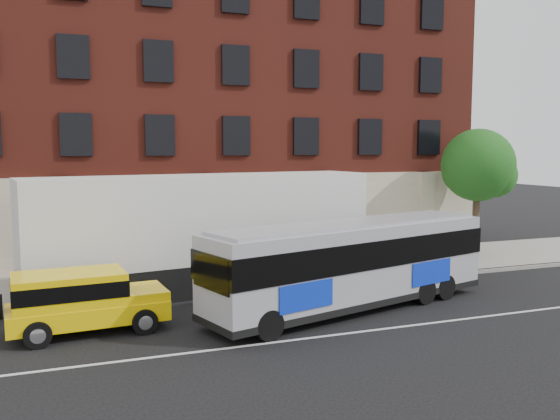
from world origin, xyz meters
name	(u,v)px	position (x,y,z in m)	size (l,w,h in m)	color
ground	(299,346)	(0.00, 0.00, 0.00)	(120.00, 120.00, 0.00)	black
sidewalk	(217,276)	(0.00, 9.00, 0.07)	(60.00, 6.00, 0.15)	#9A988C
kerb	(237,293)	(0.00, 6.00, 0.07)	(60.00, 0.25, 0.15)	#9A988C
lane_line	(293,340)	(0.00, 0.50, 0.01)	(60.00, 0.12, 0.01)	silver
building	(177,106)	(-0.01, 16.92, 7.58)	(30.00, 12.10, 15.00)	maroon
street_tree	(479,168)	(13.54, 9.48, 4.41)	(3.60, 3.60, 6.20)	#3B2E1D
city_bus	(352,261)	(3.05, 2.78, 1.63)	(10.99, 5.13, 2.95)	#96969E
yellow_suv	(80,298)	(-5.53, 3.30, 1.04)	(4.81, 2.36, 1.81)	yellow
shipping_container	(205,233)	(-0.87, 7.25, 2.16)	(13.38, 4.57, 4.38)	black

